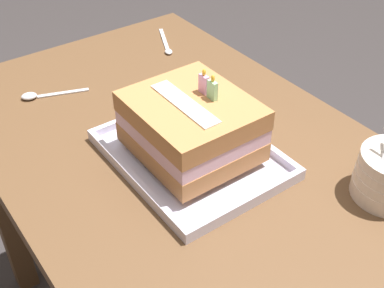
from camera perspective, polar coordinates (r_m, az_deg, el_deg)
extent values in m
cube|color=brown|center=(1.00, 0.08, -1.90)|extent=(1.17, 0.70, 0.04)
cube|color=brown|center=(1.54, -20.67, -6.38)|extent=(0.06, 0.06, 0.71)
cube|color=brown|center=(1.70, -2.41, 1.26)|extent=(0.06, 0.06, 0.71)
cube|color=silver|center=(0.98, -0.08, -1.48)|extent=(0.34, 0.27, 0.01)
cube|color=silver|center=(0.92, -6.64, -3.89)|extent=(0.34, 0.01, 0.02)
cube|color=silver|center=(1.03, 5.72, 1.71)|extent=(0.34, 0.01, 0.02)
cube|color=silver|center=(1.08, -5.25, 3.56)|extent=(0.01, 0.25, 0.02)
cube|color=silver|center=(0.87, 6.35, -6.48)|extent=(0.01, 0.25, 0.02)
cube|color=#BE7D48|center=(0.95, -0.08, 0.37)|extent=(0.22, 0.20, 0.04)
cube|color=beige|center=(0.93, -0.08, 2.06)|extent=(0.22, 0.20, 0.03)
cube|color=#BE7D48|center=(0.91, -0.09, 3.82)|extent=(0.22, 0.20, 0.04)
cube|color=white|center=(0.89, -0.86, 4.63)|extent=(0.17, 0.04, 0.00)
cube|color=#E099C6|center=(0.92, 1.18, 6.92)|extent=(0.02, 0.01, 0.04)
ellipsoid|color=yellow|center=(0.91, 1.20, 8.21)|extent=(0.01, 0.01, 0.01)
cube|color=#99DB9E|center=(0.90, 2.33, 6.11)|extent=(0.02, 0.01, 0.04)
ellipsoid|color=yellow|center=(0.89, 2.37, 7.43)|extent=(0.01, 0.01, 0.01)
ellipsoid|color=silver|center=(1.34, -2.67, 10.42)|extent=(0.03, 0.03, 0.01)
cube|color=silver|center=(1.41, -3.18, 11.77)|extent=(0.12, 0.06, 0.00)
ellipsoid|color=silver|center=(1.21, -17.98, 5.19)|extent=(0.04, 0.04, 0.01)
cube|color=silver|center=(1.21, -14.38, 5.63)|extent=(0.05, 0.11, 0.00)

